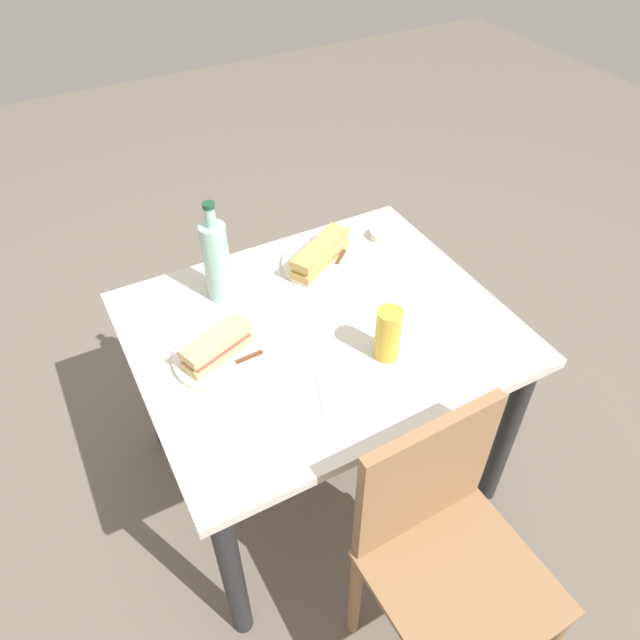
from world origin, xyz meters
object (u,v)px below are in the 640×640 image
(baguette_sandwich_far, at_px, (320,253))
(dining_table, at_px, (320,351))
(beer_glass, at_px, (388,334))
(water_bottle, at_px, (217,260))
(plate_far, at_px, (320,263))
(chair_far, at_px, (442,546))
(olive_bowl, at_px, (382,234))
(knife_near, at_px, (236,363))
(plate_near, at_px, (219,357))
(knife_far, at_px, (337,264))
(baguette_sandwich_near, at_px, (217,346))

(baguette_sandwich_far, bearing_deg, dining_table, 61.48)
(dining_table, bearing_deg, beer_glass, 118.62)
(dining_table, distance_m, water_bottle, 0.41)
(plate_far, bearing_deg, chair_far, 81.17)
(dining_table, bearing_deg, olive_bowl, -144.09)
(dining_table, distance_m, baguette_sandwich_far, 0.33)
(knife_near, bearing_deg, beer_glass, 158.31)
(beer_glass, bearing_deg, baguette_sandwich_far, -94.16)
(chair_far, height_order, olive_bowl, chair_far)
(plate_near, distance_m, baguette_sandwich_far, 0.50)
(knife_near, distance_m, baguette_sandwich_far, 0.51)
(plate_near, height_order, olive_bowl, olive_bowl)
(dining_table, xyz_separation_m, baguette_sandwich_far, (-0.14, -0.25, 0.16))
(dining_table, relative_size, chair_far, 1.21)
(water_bottle, bearing_deg, beer_glass, 124.27)
(olive_bowl, bearing_deg, plate_far, 7.55)
(knife_far, distance_m, water_bottle, 0.40)
(dining_table, height_order, baguette_sandwich_near, baguette_sandwich_near)
(plate_near, distance_m, olive_bowl, 0.75)
(baguette_sandwich_far, distance_m, water_bottle, 0.35)
(chair_far, distance_m, plate_far, 0.93)
(knife_far, bearing_deg, beer_glass, 80.22)
(knife_far, height_order, water_bottle, water_bottle)
(baguette_sandwich_near, distance_m, beer_glass, 0.46)
(plate_near, distance_m, knife_far, 0.52)
(chair_far, bearing_deg, baguette_sandwich_near, -64.99)
(knife_far, distance_m, olive_bowl, 0.23)
(baguette_sandwich_near, distance_m, olive_bowl, 0.75)
(plate_far, bearing_deg, olive_bowl, -172.45)
(olive_bowl, bearing_deg, chair_far, 66.86)
(baguette_sandwich_near, relative_size, beer_glass, 1.35)
(knife_near, bearing_deg, olive_bowl, -154.20)
(dining_table, xyz_separation_m, plate_far, (-0.14, -0.25, 0.12))
(chair_far, distance_m, olive_bowl, 1.03)
(chair_far, distance_m, baguette_sandwich_near, 0.77)
(dining_table, bearing_deg, baguette_sandwich_near, -2.51)
(baguette_sandwich_near, bearing_deg, knife_near, 120.11)
(baguette_sandwich_far, height_order, knife_far, baguette_sandwich_far)
(water_bottle, bearing_deg, baguette_sandwich_near, 67.14)
(knife_near, bearing_deg, dining_table, -171.93)
(chair_far, relative_size, olive_bowl, 10.95)
(plate_near, xyz_separation_m, plate_far, (-0.44, -0.24, 0.00))
(chair_far, xyz_separation_m, plate_near, (0.31, -0.65, 0.22))
(chair_far, relative_size, knife_near, 4.86)
(dining_table, xyz_separation_m, olive_bowl, (-0.39, -0.28, 0.12))
(dining_table, height_order, olive_bowl, olive_bowl)
(baguette_sandwich_far, bearing_deg, olive_bowl, -172.45)
(knife_near, bearing_deg, baguette_sandwich_near, -59.89)
(baguette_sandwich_near, xyz_separation_m, olive_bowl, (-0.70, -0.27, -0.03))
(baguette_sandwich_near, relative_size, baguette_sandwich_far, 0.84)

